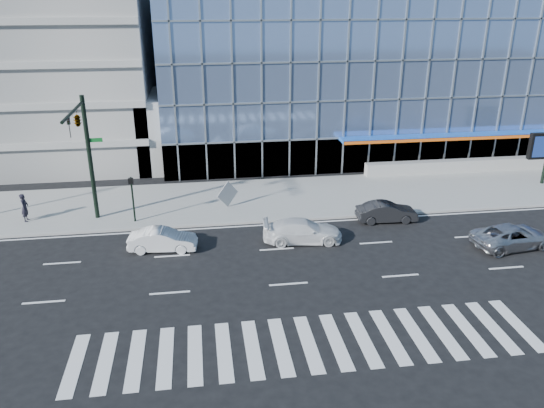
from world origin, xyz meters
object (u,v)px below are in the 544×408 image
(silver_suv, at_px, (513,236))
(pedestrian, at_px, (25,207))
(dark_sedan, at_px, (387,212))
(tilted_panel, at_px, (228,194))
(white_sedan, at_px, (163,240))
(white_suv, at_px, (302,231))
(ped_signal_post, at_px, (132,193))
(traffic_signal, at_px, (81,133))

(silver_suv, height_order, pedestrian, pedestrian)
(dark_sedan, distance_m, tilted_panel, 10.72)
(white_sedan, distance_m, pedestrian, 10.34)
(white_suv, xyz_separation_m, tilted_panel, (-4.06, 5.83, 0.38))
(ped_signal_post, bearing_deg, traffic_signal, -171.48)
(silver_suv, relative_size, white_suv, 1.02)
(traffic_signal, distance_m, white_sedan, 8.02)
(ped_signal_post, bearing_deg, white_suv, -21.99)
(silver_suv, relative_size, white_sedan, 1.23)
(silver_suv, bearing_deg, white_suv, 70.78)
(dark_sedan, bearing_deg, ped_signal_post, 85.94)
(traffic_signal, bearing_deg, silver_suv, -14.14)
(pedestrian, bearing_deg, traffic_signal, -107.49)
(traffic_signal, bearing_deg, dark_sedan, -4.80)
(silver_suv, xyz_separation_m, dark_sedan, (-6.00, 4.65, -0.03))
(white_sedan, relative_size, dark_sedan, 1.00)
(white_sedan, distance_m, tilted_panel, 7.14)
(white_sedan, relative_size, tilted_panel, 3.00)
(white_sedan, bearing_deg, dark_sedan, -75.55)
(white_sedan, bearing_deg, traffic_signal, 56.12)
(silver_suv, xyz_separation_m, tilted_panel, (-16.06, 8.31, 0.40))
(white_sedan, distance_m, dark_sedan, 14.36)
(ped_signal_post, height_order, white_suv, ped_signal_post)
(tilted_panel, bearing_deg, ped_signal_post, 159.18)
(ped_signal_post, height_order, tilted_panel, ped_signal_post)
(traffic_signal, relative_size, white_sedan, 2.05)
(ped_signal_post, distance_m, pedestrian, 7.11)
(dark_sedan, relative_size, pedestrian, 2.11)
(white_sedan, xyz_separation_m, tilted_panel, (4.14, 5.81, 0.42))
(ped_signal_post, relative_size, tilted_panel, 2.31)
(pedestrian, xyz_separation_m, tilted_panel, (13.06, 0.59, -0.01))
(silver_suv, distance_m, white_sedan, 20.35)
(traffic_signal, height_order, silver_suv, traffic_signal)
(white_suv, xyz_separation_m, white_sedan, (-8.20, 0.02, -0.04))
(silver_suv, relative_size, tilted_panel, 3.71)
(silver_suv, distance_m, dark_sedan, 7.59)
(dark_sedan, xyz_separation_m, tilted_panel, (-10.06, 3.66, 0.42))
(white_sedan, height_order, tilted_panel, tilted_panel)
(white_suv, bearing_deg, ped_signal_post, 72.83)
(white_suv, relative_size, pedestrian, 2.55)
(traffic_signal, distance_m, pedestrian, 6.92)
(pedestrian, bearing_deg, white_suv, -105.86)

